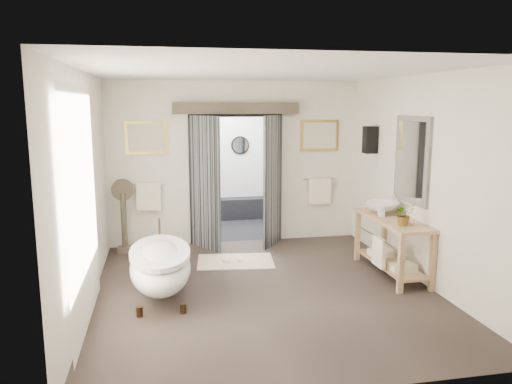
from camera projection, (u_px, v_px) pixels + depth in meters
ground_plane at (264, 290)px, 6.77m from camera, size 5.00×5.00×0.00m
room_shell at (264, 155)px, 6.32m from camera, size 4.52×5.02×2.91m
shower_room at (225, 180)px, 10.47m from camera, size 2.22×2.01×2.51m
back_wall_dressing at (237, 158)px, 8.73m from camera, size 3.82×0.74×2.52m
clawfoot_tub at (160, 265)px, 6.50m from camera, size 0.78×1.75×0.85m
vanity at (391, 241)px, 7.30m from camera, size 0.57×1.60×0.85m
pedestal_mirror at (124, 221)px, 8.42m from camera, size 0.37×0.24×1.26m
rug at (235, 261)px, 7.98m from camera, size 1.28×0.93×0.01m
slippers at (232, 259)px, 7.98m from camera, size 0.33×0.25×0.05m
basin at (381, 208)px, 7.54m from camera, size 0.55×0.55×0.18m
plant at (404, 214)px, 6.81m from camera, size 0.30×0.27×0.31m
soap_bottle_a at (382, 211)px, 7.35m from camera, size 0.09×0.09×0.17m
soap_bottle_b at (372, 204)px, 7.90m from camera, size 0.16×0.16×0.16m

